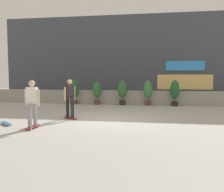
# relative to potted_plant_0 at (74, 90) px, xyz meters

# --- Properties ---
(ground_plane) EXTENTS (48.00, 48.00, 0.00)m
(ground_plane) POSITION_rel_potted_plant_0_xyz_m (3.19, -5.55, -0.94)
(ground_plane) COLOR #B2AFA8
(planter_wall) EXTENTS (18.00, 0.40, 0.90)m
(planter_wall) POSITION_rel_potted_plant_0_xyz_m (3.19, 0.45, -0.49)
(planter_wall) COLOR gray
(planter_wall) RESTS_ON ground
(building_backdrop) EXTENTS (20.00, 2.08, 6.50)m
(building_backdrop) POSITION_rel_potted_plant_0_xyz_m (3.19, 4.45, 2.31)
(building_backdrop) COLOR #424751
(building_backdrop) RESTS_ON ground
(potted_plant_0) EXTENTS (0.56, 0.56, 1.60)m
(potted_plant_0) POSITION_rel_potted_plant_0_xyz_m (0.00, 0.00, 0.00)
(potted_plant_0) COLOR brown
(potted_plant_0) RESTS_ON ground
(potted_plant_1) EXTENTS (0.51, 0.51, 1.49)m
(potted_plant_1) POSITION_rel_potted_plant_0_xyz_m (1.52, -0.00, -0.07)
(potted_plant_1) COLOR brown
(potted_plant_1) RESTS_ON ground
(potted_plant_2) EXTENTS (0.55, 0.55, 1.58)m
(potted_plant_2) POSITION_rel_potted_plant_0_xyz_m (3.17, 0.00, -0.01)
(potted_plant_2) COLOR #2D2823
(potted_plant_2) RESTS_ON ground
(potted_plant_3) EXTENTS (0.54, 0.54, 1.56)m
(potted_plant_3) POSITION_rel_potted_plant_0_xyz_m (4.78, 0.00, -0.02)
(potted_plant_3) COLOR brown
(potted_plant_3) RESTS_ON ground
(potted_plant_4) EXTENTS (0.56, 0.56, 1.60)m
(potted_plant_4) POSITION_rel_potted_plant_0_xyz_m (6.42, -0.00, 0.00)
(potted_plant_4) COLOR black
(potted_plant_4) RESTS_ON ground
(skater_foreground) EXTENTS (0.76, 0.64, 1.70)m
(skater_foreground) POSITION_rel_potted_plant_0_xyz_m (1.59, -5.46, 0.00)
(skater_foreground) COLOR maroon
(skater_foreground) RESTS_ON ground
(skater_by_wall_right) EXTENTS (0.56, 0.81, 1.70)m
(skater_by_wall_right) POSITION_rel_potted_plant_0_xyz_m (0.94, -7.55, 0.00)
(skater_by_wall_right) COLOR maroon
(skater_by_wall_right) RESTS_ON ground
(skateboard_near_camera) EXTENTS (0.73, 0.68, 0.08)m
(skateboard_near_camera) POSITION_rel_potted_plant_0_xyz_m (-0.39, -7.10, -0.88)
(skateboard_near_camera) COLOR #266699
(skateboard_near_camera) RESTS_ON ground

